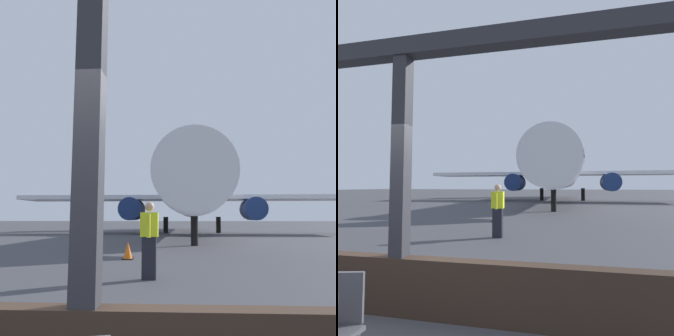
# 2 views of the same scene
# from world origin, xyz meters

# --- Properties ---
(ground_plane) EXTENTS (220.00, 220.00, 0.00)m
(ground_plane) POSITION_xyz_m (0.00, 40.00, 0.00)
(ground_plane) COLOR #424247
(window_frame) EXTENTS (7.74, 0.24, 3.69)m
(window_frame) POSITION_xyz_m (0.00, 0.00, 1.26)
(window_frame) COLOR #38281E
(window_frame) RESTS_ON ground
(airplane) EXTENTS (30.17, 33.84, 10.37)m
(airplane) POSITION_xyz_m (1.01, 29.11, 3.40)
(airplane) COLOR silver
(airplane) RESTS_ON ground
(ground_crew_worker) EXTENTS (0.40, 0.57, 1.74)m
(ground_crew_worker) POSITION_xyz_m (-0.15, 5.76, 0.90)
(ground_crew_worker) COLOR black
(ground_crew_worker) RESTS_ON ground
(traffic_cone) EXTENTS (0.36, 0.36, 0.60)m
(traffic_cone) POSITION_xyz_m (-1.29, 9.75, 0.29)
(traffic_cone) COLOR orange
(traffic_cone) RESTS_ON ground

